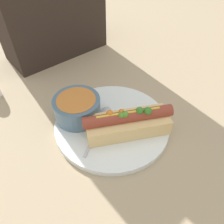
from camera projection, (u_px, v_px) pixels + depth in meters
The scene contains 5 objects.
ground_plane at pixel (112, 126), 0.50m from camera, with size 4.00×4.00×0.00m, color tan.
dinner_plate at pixel (112, 124), 0.50m from camera, with size 0.26×0.26×0.01m.
hot_dog at pixel (128, 123), 0.46m from camera, with size 0.18×0.14×0.06m.
soup_bowl at pixel (77, 107), 0.49m from camera, with size 0.11×0.11×0.05m.
spoon at pixel (103, 117), 0.50m from camera, with size 0.13×0.09×0.01m.
Camera 1 is at (-0.21, -0.25, 0.38)m, focal length 35.00 mm.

